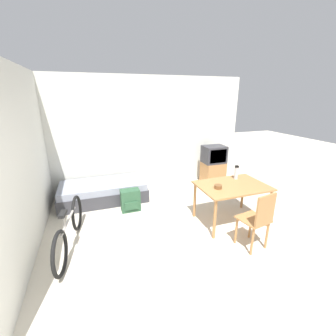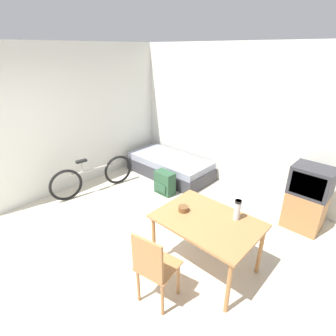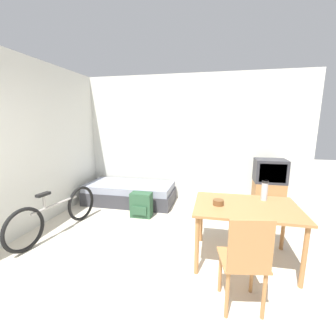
# 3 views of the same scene
# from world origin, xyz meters

# --- Properties ---
(ground_plane) EXTENTS (20.00, 20.00, 0.00)m
(ground_plane) POSITION_xyz_m (0.00, 0.00, 0.00)
(ground_plane) COLOR beige
(wall_back) EXTENTS (5.27, 0.06, 2.70)m
(wall_back) POSITION_xyz_m (0.00, 3.42, 1.35)
(wall_back) COLOR silver
(wall_back) RESTS_ON ground_plane
(wall_left) EXTENTS (0.06, 4.39, 2.70)m
(wall_left) POSITION_xyz_m (-2.16, 1.70, 1.35)
(wall_left) COLOR silver
(wall_left) RESTS_ON ground_plane
(daybed) EXTENTS (1.87, 0.89, 0.42)m
(daybed) POSITION_xyz_m (-1.05, 2.87, 0.21)
(daybed) COLOR #333338
(daybed) RESTS_ON ground_plane
(tv) EXTENTS (0.55, 0.46, 1.03)m
(tv) POSITION_xyz_m (1.73, 2.92, 0.51)
(tv) COLOR #9E6B3D
(tv) RESTS_ON ground_plane
(dining_table) EXTENTS (1.22, 0.86, 0.73)m
(dining_table) POSITION_xyz_m (1.10, 1.19, 0.65)
(dining_table) COLOR #9E6B3D
(dining_table) RESTS_ON ground_plane
(wooden_chair) EXTENTS (0.46, 0.46, 0.94)m
(wooden_chair) POSITION_xyz_m (1.01, 0.37, 0.53)
(wooden_chair) COLOR #9E6B3D
(wooden_chair) RESTS_ON ground_plane
(bicycle) EXTENTS (0.32, 1.66, 0.71)m
(bicycle) POSITION_xyz_m (-1.65, 1.33, 0.32)
(bicycle) COLOR black
(bicycle) RESTS_ON ground_plane
(thermos_flask) EXTENTS (0.08, 0.08, 0.26)m
(thermos_flask) POSITION_xyz_m (1.34, 1.43, 0.87)
(thermos_flask) COLOR #B7B7BC
(thermos_flask) RESTS_ON dining_table
(mate_bowl) EXTENTS (0.13, 0.13, 0.07)m
(mate_bowl) POSITION_xyz_m (0.77, 1.13, 0.76)
(mate_bowl) COLOR brown
(mate_bowl) RESTS_ON dining_table
(backpack) EXTENTS (0.38, 0.25, 0.45)m
(backpack) POSITION_xyz_m (-0.57, 2.20, 0.22)
(backpack) COLOR #284C33
(backpack) RESTS_ON ground_plane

